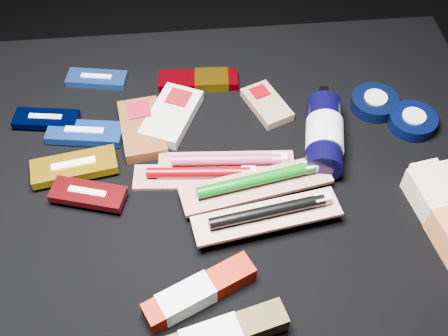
{
  "coord_description": "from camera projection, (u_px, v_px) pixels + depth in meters",
  "views": [
    {
      "loc": [
        -0.04,
        -0.54,
        1.12
      ],
      "look_at": [
        0.01,
        0.01,
        0.42
      ],
      "focal_mm": 45.0,
      "sensor_mm": 36.0,
      "label": 1
    }
  ],
  "objects": [
    {
      "name": "ground",
      "position": [
        218.0,
        292.0,
        1.22
      ],
      "size": [
        3.0,
        3.0,
        0.0
      ],
      "primitive_type": "plane",
      "color": "black",
      "rests_on": "ground"
    },
    {
      "name": "cloth_table",
      "position": [
        217.0,
        245.0,
        1.06
      ],
      "size": [
        0.98,
        0.78,
        0.4
      ],
      "primitive_type": "cube",
      "color": "black",
      "rests_on": "ground"
    },
    {
      "name": "luna_bar_0",
      "position": [
        97.0,
        79.0,
        1.05
      ],
      "size": [
        0.12,
        0.06,
        0.01
      ],
      "rotation": [
        0.0,
        0.0,
        -0.18
      ],
      "color": "#21479D",
      "rests_on": "cloth_table"
    },
    {
      "name": "luna_bar_1",
      "position": [
        85.0,
        133.0,
        0.96
      ],
      "size": [
        0.13,
        0.07,
        0.02
      ],
      "rotation": [
        0.0,
        0.0,
        -0.16
      ],
      "color": "#1C49B4",
      "rests_on": "cloth_table"
    },
    {
      "name": "luna_bar_2",
      "position": [
        46.0,
        119.0,
        0.97
      ],
      "size": [
        0.12,
        0.06,
        0.01
      ],
      "rotation": [
        0.0,
        0.0,
        -0.15
      ],
      "color": "black",
      "rests_on": "cloth_table"
    },
    {
      "name": "luna_bar_3",
      "position": [
        74.0,
        167.0,
        0.9
      ],
      "size": [
        0.14,
        0.07,
        0.02
      ],
      "rotation": [
        0.0,
        0.0,
        0.16
      ],
      "color": "#C8880D",
      "rests_on": "cloth_table"
    },
    {
      "name": "luna_bar_4",
      "position": [
        88.0,
        194.0,
        0.87
      ],
      "size": [
        0.12,
        0.07,
        0.02
      ],
      "rotation": [
        0.0,
        0.0,
        -0.29
      ],
      "color": "maroon",
      "rests_on": "cloth_table"
    },
    {
      "name": "clif_bar_0",
      "position": [
        142.0,
        126.0,
        0.97
      ],
      "size": [
        0.09,
        0.14,
        0.02
      ],
      "rotation": [
        0.0,
        0.0,
        0.13
      ],
      "color": "#5E2F13",
      "rests_on": "cloth_table"
    },
    {
      "name": "clif_bar_1",
      "position": [
        173.0,
        113.0,
        0.99
      ],
      "size": [
        0.12,
        0.15,
        0.02
      ],
      "rotation": [
        0.0,
        0.0,
        -0.43
      ],
      "color": "beige",
      "rests_on": "cloth_table"
    },
    {
      "name": "clif_bar_2",
      "position": [
        266.0,
        103.0,
        1.0
      ],
      "size": [
        0.09,
        0.11,
        0.02
      ],
      "rotation": [
        0.0,
        0.0,
        0.39
      ],
      "color": "#8A6F4F",
      "rests_on": "cloth_table"
    },
    {
      "name": "power_bar",
      "position": [
        203.0,
        80.0,
        1.04
      ],
      "size": [
        0.15,
        0.05,
        0.02
      ],
      "rotation": [
        0.0,
        0.0,
        -0.06
      ],
      "color": "#700008",
      "rests_on": "cloth_table"
    },
    {
      "name": "lotion_bottle",
      "position": [
        324.0,
        135.0,
        0.93
      ],
      "size": [
        0.09,
        0.2,
        0.06
      ],
      "rotation": [
        0.0,
        0.0,
        -0.21
      ],
      "color": "black",
      "rests_on": "cloth_table"
    },
    {
      "name": "cream_tin_upper",
      "position": [
        374.0,
        102.0,
        1.0
      ],
      "size": [
        0.08,
        0.08,
        0.03
      ],
      "rotation": [
        0.0,
        0.0,
        -0.23
      ],
      "color": "black",
      "rests_on": "cloth_table"
    },
    {
      "name": "cream_tin_lower",
      "position": [
        412.0,
        121.0,
        0.97
      ],
      "size": [
        0.08,
        0.08,
        0.03
      ],
      "rotation": [
        0.0,
        0.0,
        0.4
      ],
      "color": "black",
      "rests_on": "cloth_table"
    },
    {
      "name": "toothbrush_pack_0",
      "position": [
        200.0,
        175.0,
        0.9
      ],
      "size": [
        0.21,
        0.07,
        0.02
      ],
      "rotation": [
        0.0,
        0.0,
        -0.08
      ],
      "color": "#AFA9A3",
      "rests_on": "cloth_table"
    },
    {
      "name": "toothbrush_pack_1",
      "position": [
        228.0,
        162.0,
        0.91
      ],
      "size": [
        0.22,
        0.07,
        0.02
      ],
      "rotation": [
        0.0,
        0.0,
        -0.07
      ],
      "color": "#AEA7A2",
      "rests_on": "cloth_table"
    },
    {
      "name": "toothbrush_pack_2",
      "position": [
        258.0,
        182.0,
        0.87
      ],
      "size": [
        0.25,
        0.1,
        0.03
      ],
      "rotation": [
        0.0,
        0.0,
        0.19
      ],
      "color": "#ABA5A0",
      "rests_on": "cloth_table"
    },
    {
      "name": "toothbrush_pack_3",
      "position": [
        269.0,
        214.0,
        0.83
      ],
      "size": [
        0.23,
        0.09,
        0.02
      ],
      "rotation": [
        0.0,
        0.0,
        0.16
      ],
      "color": "silver",
      "rests_on": "cloth_table"
    },
    {
      "name": "toothpaste_carton_red",
      "position": [
        195.0,
        294.0,
        0.77
      ],
      "size": [
        0.16,
        0.1,
        0.03
      ],
      "rotation": [
        0.0,
        0.0,
        0.44
      ],
      "color": "#871100",
      "rests_on": "cloth_table"
    },
    {
      "name": "toothpaste_carton_green",
      "position": [
        221.0,
        335.0,
        0.72
      ],
      "size": [
        0.17,
        0.08,
        0.03
      ],
      "rotation": [
        0.0,
        0.0,
        0.26
      ],
      "color": "#3E3212",
      "rests_on": "cloth_table"
    }
  ]
}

